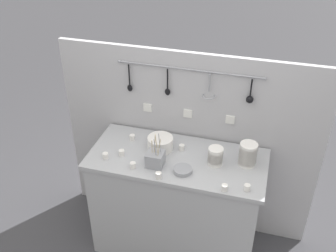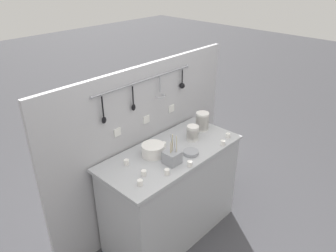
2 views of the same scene
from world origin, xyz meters
The scene contains 16 objects.
ground_plane centered at (0.00, 0.00, 0.00)m, with size 20.00×20.00×0.00m, color #424247.
counter centered at (0.00, 0.00, 0.47)m, with size 1.36×0.62×0.94m.
back_wall centered at (0.00, 0.34, 0.84)m, with size 2.16×0.11×1.67m.
bowl_stack_back_corner centered at (0.52, 0.07, 1.03)m, with size 0.13×0.13×0.18m.
bowl_stack_wide_centre centered at (0.29, 0.00, 1.02)m, with size 0.11×0.11×0.14m.
plate_stack centered at (-0.16, 0.07, 1.00)m, with size 0.20×0.20×0.10m.
steel_mixing_bowl centered at (0.08, -0.16, 0.96)m, with size 0.14×0.14×0.03m.
cutlery_caddy centered at (-0.13, -0.13, 1.00)m, with size 0.13×0.13×0.27m.
cup_by_caddy centered at (0.41, -0.27, 0.97)m, with size 0.04×0.04×0.05m.
cup_edge_near centered at (-0.07, -0.27, 0.97)m, with size 0.04×0.04×0.05m.
cup_back_left centered at (-0.28, -0.21, 0.97)m, with size 0.04×0.04×0.05m.
cup_front_right centered at (0.01, 0.11, 0.97)m, with size 0.04×0.04×0.05m.
cup_centre centered at (-0.42, -0.09, 0.97)m, with size 0.04×0.04×0.05m.
cup_beside_plates centered at (-0.41, 0.13, 0.97)m, with size 0.04×0.04×0.05m.
cup_front_left centered at (-0.52, -0.16, 0.97)m, with size 0.04×0.04×0.05m.
cup_edge_far centered at (0.55, -0.22, 0.97)m, with size 0.04×0.04×0.05m.
Camera 2 is at (-1.83, -1.69, 2.48)m, focal length 35.00 mm.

